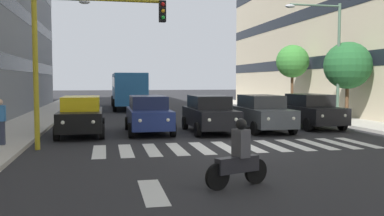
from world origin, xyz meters
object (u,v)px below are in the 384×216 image
object	(u,v)px
car_3	(148,114)
car_4	(81,115)
traffic_light_gantry	(75,44)
bus_behind_traffic	(128,87)
car_0	(310,111)
motorcycle_with_rider	(238,159)
pedestrian_waiting	(0,121)
street_tree_1	(348,66)
street_tree_2	(292,62)
street_lamp_left	(329,48)
car_1	(262,113)
car_2	(210,114)
street_lamp_right	(46,46)

from	to	relation	value
car_3	car_4	bearing A→B (deg)	3.56
car_4	traffic_light_gantry	distance (m)	4.65
bus_behind_traffic	car_0	bearing A→B (deg)	116.62
traffic_light_gantry	motorcycle_with_rider	bearing A→B (deg)	122.24
motorcycle_with_rider	pedestrian_waiting	size ratio (longest dim) A/B	1.00
car_3	pedestrian_waiting	xyz separation A→B (m)	(5.60, 3.42, 0.11)
street_tree_1	pedestrian_waiting	world-z (taller)	street_tree_1
bus_behind_traffic	street_tree_1	world-z (taller)	street_tree_1
street_tree_2	car_0	bearing A→B (deg)	70.44
car_0	traffic_light_gantry	xyz separation A→B (m)	(11.34, 4.30, 2.84)
street_tree_2	street_tree_1	bearing A→B (deg)	91.14
car_3	street_lamp_left	distance (m)	10.97
car_4	pedestrian_waiting	xyz separation A→B (m)	(2.60, 3.24, 0.11)
pedestrian_waiting	bus_behind_traffic	bearing A→B (deg)	-105.23
street_tree_2	motorcycle_with_rider	bearing A→B (deg)	61.51
car_1	car_2	world-z (taller)	same
bus_behind_traffic	pedestrian_waiting	bearing A→B (deg)	74.77
motorcycle_with_rider	pedestrian_waiting	bearing A→B (deg)	-45.52
motorcycle_with_rider	pedestrian_waiting	distance (m)	9.45
traffic_light_gantry	street_tree_1	bearing A→B (deg)	-157.24
motorcycle_with_rider	street_tree_2	xyz separation A→B (m)	(-10.44, -19.23, 3.16)
car_1	pedestrian_waiting	size ratio (longest dim) A/B	2.72
street_lamp_right	pedestrian_waiting	xyz separation A→B (m)	(0.76, 6.39, -3.17)
bus_behind_traffic	street_lamp_left	bearing A→B (deg)	124.08
car_0	traffic_light_gantry	size ratio (longest dim) A/B	0.81
car_1	traffic_light_gantry	world-z (taller)	traffic_light_gantry
car_3	street_tree_1	bearing A→B (deg)	-169.08
motorcycle_with_rider	car_1	bearing A→B (deg)	-114.20
street_tree_2	traffic_light_gantry	bearing A→B (deg)	41.92
street_tree_1	traffic_light_gantry	bearing A→B (deg)	22.76
street_lamp_left	pedestrian_waiting	distance (m)	17.07
street_lamp_left	car_1	bearing A→B (deg)	26.20
car_0	traffic_light_gantry	world-z (taller)	traffic_light_gantry
pedestrian_waiting	car_4	bearing A→B (deg)	-128.79
motorcycle_with_rider	street_tree_2	world-z (taller)	street_tree_2
traffic_light_gantry	street_tree_1	xyz separation A→B (m)	(-14.54, -6.10, -0.45)
street_lamp_right	motorcycle_with_rider	bearing A→B (deg)	114.02
car_3	pedestrian_waiting	world-z (taller)	pedestrian_waiting
street_tree_1	car_3	bearing A→B (deg)	10.92
street_tree_1	street_tree_2	size ratio (longest dim) A/B	0.92
car_1	street_tree_1	world-z (taller)	street_tree_1
traffic_light_gantry	car_4	bearing A→B (deg)	-89.31
bus_behind_traffic	street_tree_1	size ratio (longest dim) A/B	2.35
traffic_light_gantry	pedestrian_waiting	size ratio (longest dim) A/B	3.37
bus_behind_traffic	street_lamp_right	world-z (taller)	street_lamp_right
motorcycle_with_rider	street_lamp_right	distance (m)	14.80
bus_behind_traffic	street_lamp_left	xyz separation A→B (m)	(-10.25, 15.16, 2.38)
car_4	motorcycle_with_rider	world-z (taller)	car_4
street_tree_1	pedestrian_waiting	xyz separation A→B (m)	(17.19, 5.66, -2.27)
car_3	motorcycle_with_rider	distance (m)	10.21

